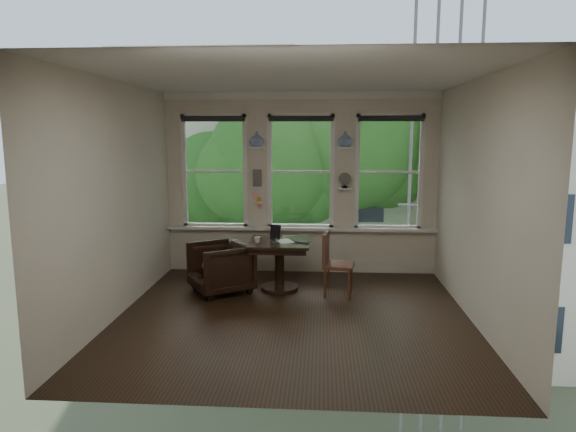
# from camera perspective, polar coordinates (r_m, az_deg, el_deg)

# --- Properties ---
(ground) EXTENTS (4.50, 4.50, 0.00)m
(ground) POSITION_cam_1_polar(r_m,az_deg,el_deg) (6.73, 0.56, -11.10)
(ground) COLOR black
(ground) RESTS_ON ground
(ceiling) EXTENTS (4.50, 4.50, 0.00)m
(ceiling) POSITION_cam_1_polar(r_m,az_deg,el_deg) (6.35, 0.61, 15.20)
(ceiling) COLOR silver
(ceiling) RESTS_ON ground
(wall_back) EXTENTS (4.50, 0.00, 4.50)m
(wall_back) POSITION_cam_1_polar(r_m,az_deg,el_deg) (8.60, 1.44, 3.62)
(wall_back) COLOR beige
(wall_back) RESTS_ON ground
(wall_front) EXTENTS (4.50, 0.00, 4.50)m
(wall_front) POSITION_cam_1_polar(r_m,az_deg,el_deg) (4.16, -1.18, -2.40)
(wall_front) COLOR beige
(wall_front) RESTS_ON ground
(wall_left) EXTENTS (0.00, 4.50, 4.50)m
(wall_left) POSITION_cam_1_polar(r_m,az_deg,el_deg) (6.88, -18.50, 1.74)
(wall_left) COLOR beige
(wall_left) RESTS_ON ground
(wall_right) EXTENTS (0.00, 4.50, 4.50)m
(wall_right) POSITION_cam_1_polar(r_m,az_deg,el_deg) (6.64, 20.37, 1.38)
(wall_right) COLOR beige
(wall_right) RESTS_ON ground
(window_left) EXTENTS (1.10, 0.12, 1.90)m
(window_left) POSITION_cam_1_polar(r_m,az_deg,el_deg) (8.77, -8.10, 4.94)
(window_left) COLOR white
(window_left) RESTS_ON ground
(window_center) EXTENTS (1.10, 0.12, 1.90)m
(window_center) POSITION_cam_1_polar(r_m,az_deg,el_deg) (8.59, 1.44, 4.94)
(window_center) COLOR white
(window_center) RESTS_ON ground
(window_right) EXTENTS (1.10, 0.12, 1.90)m
(window_right) POSITION_cam_1_polar(r_m,az_deg,el_deg) (8.65, 11.12, 4.80)
(window_right) COLOR white
(window_right) RESTS_ON ground
(shelf_left) EXTENTS (0.26, 0.16, 0.03)m
(shelf_left) POSITION_cam_1_polar(r_m,az_deg,el_deg) (8.53, -3.49, 7.59)
(shelf_left) COLOR white
(shelf_left) RESTS_ON ground
(shelf_right) EXTENTS (0.26, 0.16, 0.03)m
(shelf_right) POSITION_cam_1_polar(r_m,az_deg,el_deg) (8.47, 6.38, 7.54)
(shelf_right) COLOR white
(shelf_right) RESTS_ON ground
(intercom) EXTENTS (0.14, 0.06, 0.28)m
(intercom) POSITION_cam_1_polar(r_m,az_deg,el_deg) (8.59, -3.43, 4.26)
(intercom) COLOR #59544F
(intercom) RESTS_ON ground
(sticky_notes) EXTENTS (0.16, 0.01, 0.24)m
(sticky_notes) POSITION_cam_1_polar(r_m,az_deg,el_deg) (8.63, -3.41, 1.95)
(sticky_notes) COLOR pink
(sticky_notes) RESTS_ON ground
(desk_fan) EXTENTS (0.20, 0.20, 0.24)m
(desk_fan) POSITION_cam_1_polar(r_m,az_deg,el_deg) (8.48, 6.31, 3.69)
(desk_fan) COLOR #59544F
(desk_fan) RESTS_ON ground
(vase_left) EXTENTS (0.24, 0.24, 0.25)m
(vase_left) POSITION_cam_1_polar(r_m,az_deg,el_deg) (8.53, -3.50, 8.53)
(vase_left) COLOR silver
(vase_left) RESTS_ON shelf_left
(vase_right) EXTENTS (0.24, 0.24, 0.25)m
(vase_right) POSITION_cam_1_polar(r_m,az_deg,el_deg) (8.46, 6.39, 8.48)
(vase_right) COLOR silver
(vase_right) RESTS_ON shelf_right
(table) EXTENTS (0.90, 0.90, 0.75)m
(table) POSITION_cam_1_polar(r_m,az_deg,el_deg) (7.72, -0.96, -5.53)
(table) COLOR black
(table) RESTS_ON ground
(armchair_left) EXTENTS (1.12, 1.12, 0.75)m
(armchair_left) POSITION_cam_1_polar(r_m,az_deg,el_deg) (7.68, -7.51, -5.70)
(armchair_left) COLOR black
(armchair_left) RESTS_ON ground
(cushion_red) EXTENTS (0.45, 0.45, 0.06)m
(cushion_red) POSITION_cam_1_polar(r_m,az_deg,el_deg) (7.66, -7.52, -5.15)
(cushion_red) COLOR maroon
(cushion_red) RESTS_ON armchair_left
(side_chair_right) EXTENTS (0.48, 0.48, 0.92)m
(side_chair_right) POSITION_cam_1_polar(r_m,az_deg,el_deg) (7.46, 5.65, -5.42)
(side_chair_right) COLOR #4B2C1A
(side_chair_right) RESTS_ON ground
(laptop) EXTENTS (0.35, 0.32, 0.02)m
(laptop) POSITION_cam_1_polar(r_m,az_deg,el_deg) (7.49, 1.33, -2.93)
(laptop) COLOR black
(laptop) RESTS_ON table
(mug) EXTENTS (0.10, 0.10, 0.09)m
(mug) POSITION_cam_1_polar(r_m,az_deg,el_deg) (7.53, -3.42, -2.63)
(mug) COLOR white
(mug) RESTS_ON table
(drinking_glass) EXTENTS (0.12, 0.12, 0.09)m
(drinking_glass) POSITION_cam_1_polar(r_m,az_deg,el_deg) (7.35, -1.58, -2.90)
(drinking_glass) COLOR white
(drinking_glass) RESTS_ON table
(tablet) EXTENTS (0.17, 0.11, 0.22)m
(tablet) POSITION_cam_1_polar(r_m,az_deg,el_deg) (7.74, -1.40, -1.80)
(tablet) COLOR black
(tablet) RESTS_ON table
(papers) EXTENTS (0.33, 0.37, 0.00)m
(papers) POSITION_cam_1_polar(r_m,az_deg,el_deg) (7.62, -0.38, -2.80)
(papers) COLOR silver
(papers) RESTS_ON table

